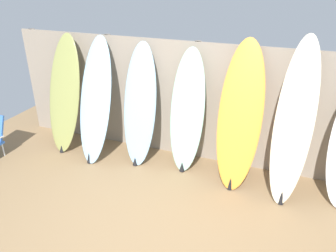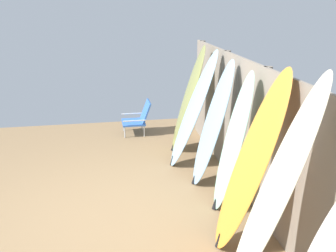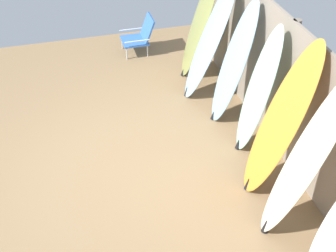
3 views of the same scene
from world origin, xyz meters
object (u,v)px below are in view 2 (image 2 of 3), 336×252
(surfboard_skyblue_1, at_px, (193,110))
(surfboard_orange_4, at_px, (250,164))
(beach_chair, at_px, (139,118))
(surfboard_seafoam_3, at_px, (233,144))
(surfboard_cream_5, at_px, (274,192))
(surfboard_olive_0, at_px, (188,100))
(surfboard_skyblue_2, at_px, (213,125))

(surfboard_skyblue_1, height_order, surfboard_orange_4, surfboard_orange_4)
(beach_chair, bearing_deg, surfboard_seafoam_3, 7.83)
(surfboard_orange_4, relative_size, surfboard_cream_5, 0.95)
(surfboard_olive_0, relative_size, surfboard_cream_5, 0.90)
(surfboard_skyblue_1, bearing_deg, beach_chair, -156.47)
(surfboard_olive_0, distance_m, surfboard_seafoam_3, 2.01)
(surfboard_skyblue_1, relative_size, surfboard_seafoam_3, 1.04)
(beach_chair, bearing_deg, surfboard_skyblue_1, 15.65)
(surfboard_skyblue_1, distance_m, beach_chair, 1.84)
(beach_chair, bearing_deg, surfboard_olive_0, 29.03)
(surfboard_skyblue_1, bearing_deg, surfboard_olive_0, 174.99)
(surfboard_skyblue_1, relative_size, surfboard_cream_5, 0.90)
(surfboard_seafoam_3, distance_m, surfboard_cream_5, 1.42)
(surfboard_cream_5, height_order, beach_chair, surfboard_cream_5)
(surfboard_skyblue_2, height_order, surfboard_orange_4, surfboard_orange_4)
(surfboard_seafoam_3, bearing_deg, surfboard_skyblue_1, -173.98)
(surfboard_skyblue_2, distance_m, surfboard_orange_4, 1.46)
(surfboard_skyblue_1, xyz_separation_m, surfboard_skyblue_2, (0.69, 0.11, -0.02))
(surfboard_olive_0, relative_size, surfboard_seafoam_3, 1.04)
(surfboard_seafoam_3, bearing_deg, beach_chair, -164.29)
(surfboard_seafoam_3, height_order, surfboard_orange_4, surfboard_orange_4)
(surfboard_olive_0, distance_m, surfboard_skyblue_1, 0.60)
(surfboard_cream_5, relative_size, beach_chair, 3.12)
(surfboard_olive_0, height_order, surfboard_skyblue_1, same)
(surfboard_skyblue_1, distance_m, surfboard_skyblue_2, 0.70)
(surfboard_olive_0, height_order, surfboard_orange_4, surfboard_orange_4)
(surfboard_skyblue_1, height_order, surfboard_seafoam_3, surfboard_skyblue_1)
(surfboard_skyblue_2, relative_size, surfboard_cream_5, 0.88)
(surfboard_skyblue_2, bearing_deg, surfboard_skyblue_1, -170.98)
(surfboard_orange_4, distance_m, beach_chair, 3.88)
(surfboard_seafoam_3, bearing_deg, surfboard_cream_5, -5.36)
(surfboard_skyblue_1, xyz_separation_m, surfboard_seafoam_3, (1.40, 0.15, -0.03))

